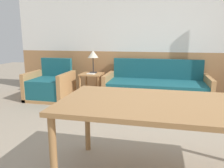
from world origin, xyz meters
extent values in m
plane|color=gray|center=(0.00, 0.00, 0.00)|extent=(16.00, 16.00, 0.00)
cube|color=#AD7A4C|center=(0.00, 2.63, 0.50)|extent=(7.20, 0.06, 0.99)
cube|color=white|center=(0.00, 2.63, 1.85)|extent=(7.20, 0.06, 1.71)
cube|color=#B27F4C|center=(-0.27, 2.11, 0.03)|extent=(2.07, 0.88, 0.06)
cube|color=#195660|center=(-0.27, 2.09, 0.24)|extent=(1.91, 0.80, 0.36)
cube|color=#195660|center=(-0.27, 2.50, 0.64)|extent=(1.91, 0.10, 0.43)
cube|color=#B27F4C|center=(-1.26, 2.11, 0.28)|extent=(0.08, 0.88, 0.56)
cube|color=#B27F4C|center=(0.73, 2.11, 0.28)|extent=(0.08, 0.88, 0.56)
cube|color=#B27F4C|center=(-2.49, 1.83, 0.03)|extent=(0.86, 0.81, 0.06)
cube|color=#195660|center=(-2.49, 1.81, 0.25)|extent=(0.70, 0.73, 0.38)
cube|color=#195660|center=(-2.49, 2.19, 0.65)|extent=(0.70, 0.10, 0.41)
cube|color=#B27F4C|center=(-2.89, 1.83, 0.29)|extent=(0.08, 0.81, 0.58)
cube|color=#B27F4C|center=(-2.10, 1.83, 0.29)|extent=(0.08, 0.81, 0.58)
cube|color=#B27F4C|center=(-1.66, 2.18, 0.52)|extent=(0.46, 0.46, 0.03)
cylinder|color=#B27F4C|center=(-1.86, 1.98, 0.25)|extent=(0.04, 0.04, 0.50)
cylinder|color=#B27F4C|center=(-1.46, 1.98, 0.25)|extent=(0.04, 0.04, 0.50)
cylinder|color=#B27F4C|center=(-1.86, 2.38, 0.25)|extent=(0.04, 0.04, 0.50)
cylinder|color=#B27F4C|center=(-1.46, 2.38, 0.25)|extent=(0.04, 0.04, 0.50)
cylinder|color=#262628|center=(-1.65, 2.26, 0.54)|extent=(0.16, 0.16, 0.02)
cylinder|color=#262628|center=(-1.65, 2.26, 0.71)|extent=(0.02, 0.02, 0.32)
cone|color=beige|center=(-1.65, 2.26, 0.95)|extent=(0.23, 0.23, 0.16)
cube|color=white|center=(-1.65, 2.10, 0.54)|extent=(0.18, 0.13, 0.02)
cube|color=#9E7042|center=(-0.08, -0.48, 0.74)|extent=(1.93, 0.94, 0.04)
cylinder|color=#9E7042|center=(-0.99, -0.89, 0.36)|extent=(0.06, 0.06, 0.72)
cylinder|color=#9E7042|center=(-0.99, -0.06, 0.36)|extent=(0.06, 0.06, 0.72)
camera|label=1|loc=(-0.19, -2.32, 1.30)|focal=35.00mm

